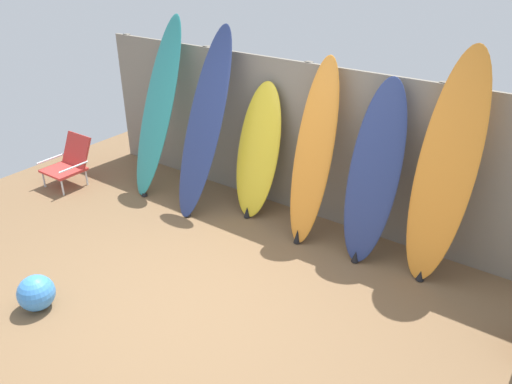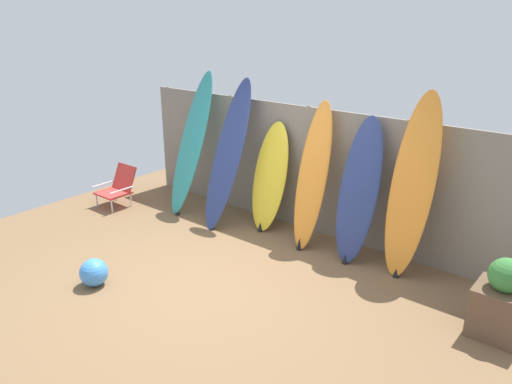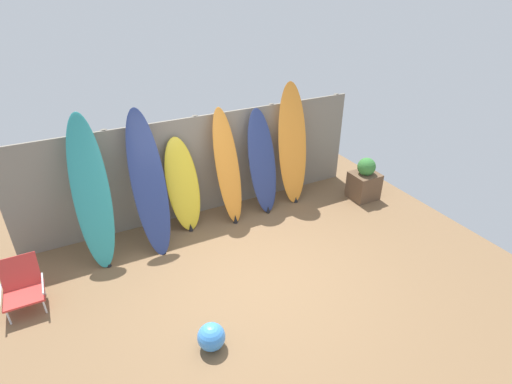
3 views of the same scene
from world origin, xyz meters
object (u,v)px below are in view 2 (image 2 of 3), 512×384
object	(u,v)px
surfboard_navy_1	(228,155)
planter_box	(501,303)
surfboard_orange_5	(412,187)
surfboard_navy_4	(359,191)
beach_chair	(118,186)
beach_ball	(94,272)
surfboard_orange_3	(312,177)
surfboard_yellow_2	(270,177)
surfboard_teal_0	(192,143)

from	to	relation	value
surfboard_navy_1	planter_box	world-z (taller)	surfboard_navy_1
surfboard_orange_5	planter_box	size ratio (longest dim) A/B	2.66
surfboard_navy_4	beach_chair	bearing A→B (deg)	-168.87
planter_box	beach_ball	world-z (taller)	planter_box
surfboard_navy_4	surfboard_orange_3	bearing A→B (deg)	-178.59
beach_chair	planter_box	xyz separation A→B (m)	(5.84, 0.18, 0.04)
surfboard_yellow_2	surfboard_orange_3	size ratio (longest dim) A/B	0.80
surfboard_teal_0	surfboard_yellow_2	world-z (taller)	surfboard_teal_0
surfboard_teal_0	beach_ball	world-z (taller)	surfboard_teal_0
surfboard_teal_0	beach_chair	xyz separation A→B (m)	(-1.08, -0.67, -0.76)
beach_chair	surfboard_orange_5	bearing A→B (deg)	20.65
surfboard_orange_3	surfboard_orange_5	distance (m)	1.33
surfboard_navy_4	surfboard_orange_5	size ratio (longest dim) A/B	0.83
surfboard_teal_0	surfboard_yellow_2	distance (m)	1.45
surfboard_navy_4	surfboard_orange_5	bearing A→B (deg)	4.67
surfboard_orange_5	surfboard_navy_4	bearing A→B (deg)	-175.33
surfboard_teal_0	beach_chair	distance (m)	1.48
surfboard_navy_4	beach_ball	size ratio (longest dim) A/B	5.61
surfboard_yellow_2	surfboard_navy_4	bearing A→B (deg)	-2.80
beach_chair	surfboard_teal_0	bearing A→B (deg)	42.05
surfboard_navy_4	beach_chair	distance (m)	4.06
surfboard_orange_3	surfboard_navy_4	size ratio (longest dim) A/B	1.06
surfboard_navy_1	planter_box	xyz separation A→B (m)	(3.95, -0.42, -0.70)
surfboard_orange_3	surfboard_yellow_2	bearing A→B (deg)	173.55
surfboard_yellow_2	surfboard_orange_3	distance (m)	0.80
surfboard_teal_0	surfboard_navy_1	distance (m)	0.82
surfboard_teal_0	surfboard_navy_4	xyz separation A→B (m)	(2.86, 0.11, -0.17)
surfboard_orange_3	beach_chair	xyz separation A→B (m)	(-3.26, -0.76, -0.64)
surfboard_yellow_2	planter_box	distance (m)	3.45
surfboard_orange_5	beach_chair	world-z (taller)	surfboard_orange_5
surfboard_orange_3	beach_ball	distance (m)	2.98
surfboard_navy_1	surfboard_yellow_2	size ratio (longest dim) A/B	1.36
surfboard_yellow_2	surfboard_teal_0	bearing A→B (deg)	-172.72
surfboard_orange_3	planter_box	size ratio (longest dim) A/B	2.35
surfboard_teal_0	beach_chair	world-z (taller)	surfboard_teal_0
surfboard_navy_1	surfboard_orange_5	world-z (taller)	surfboard_orange_5
surfboard_teal_0	surfboard_orange_5	size ratio (longest dim) A/B	0.99
surfboard_yellow_2	planter_box	size ratio (longest dim) A/B	1.88
surfboard_orange_5	planter_box	bearing A→B (deg)	-27.20
surfboard_orange_3	surfboard_navy_4	world-z (taller)	surfboard_orange_3
surfboard_yellow_2	beach_chair	size ratio (longest dim) A/B	2.44
surfboard_yellow_2	surfboard_orange_3	bearing A→B (deg)	-6.45
surfboard_orange_3	beach_ball	bearing A→B (deg)	-118.04
surfboard_navy_1	planter_box	bearing A→B (deg)	-6.08
surfboard_navy_1	surfboard_orange_5	xyz separation A→B (m)	(2.69, 0.22, 0.04)
surfboard_yellow_2	beach_chair	world-z (taller)	surfboard_yellow_2
surfboard_yellow_2	planter_box	bearing A→B (deg)	-11.17
surfboard_navy_1	surfboard_orange_3	size ratio (longest dim) A/B	1.09
surfboard_yellow_2	surfboard_orange_3	world-z (taller)	surfboard_orange_3
surfboard_teal_0	surfboard_navy_1	xyz separation A→B (m)	(0.81, -0.06, -0.03)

